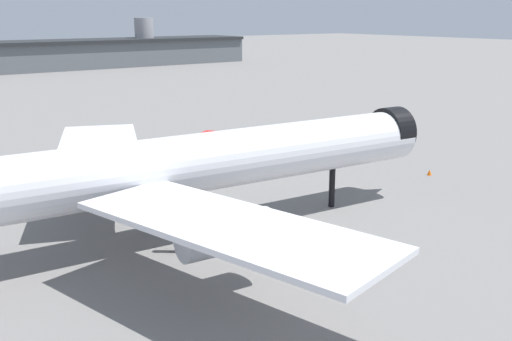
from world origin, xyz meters
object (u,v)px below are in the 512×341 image
(service_truck_front, at_px, (206,142))
(traffic_cone_wingtip, at_px, (429,172))
(traffic_cone_near_nose, at_px, (235,150))
(airliner_near_gate, at_px, (186,166))

(service_truck_front, distance_m, traffic_cone_wingtip, 34.94)
(traffic_cone_wingtip, bearing_deg, traffic_cone_near_nose, 116.26)
(service_truck_front, bearing_deg, traffic_cone_near_nose, 110.05)
(traffic_cone_wingtip, bearing_deg, service_truck_front, 119.65)
(airliner_near_gate, bearing_deg, traffic_cone_near_nose, 52.88)
(traffic_cone_near_nose, bearing_deg, service_truck_front, 142.79)
(service_truck_front, bearing_deg, airliner_near_gate, 22.91)
(airliner_near_gate, height_order, traffic_cone_near_nose, airliner_near_gate)
(service_truck_front, xyz_separation_m, traffic_cone_near_nose, (3.69, -2.80, -1.26))
(traffic_cone_near_nose, bearing_deg, traffic_cone_wingtip, -63.74)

